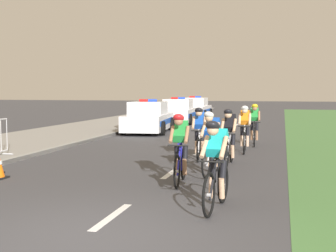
{
  "coord_description": "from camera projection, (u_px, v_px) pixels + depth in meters",
  "views": [
    {
      "loc": [
        2.62,
        -5.7,
        2.01
      ],
      "look_at": [
        -0.23,
        5.66,
        1.1
      ],
      "focal_mm": 49.03,
      "sensor_mm": 36.0,
      "label": 1
    }
  ],
  "objects": [
    {
      "name": "cyclist_fifth",
      "position": [
        199.0,
        133.0,
        13.22
      ],
      "size": [
        0.45,
        1.72,
        1.56
      ],
      "color": "black",
      "rests_on": "ground"
    },
    {
      "name": "police_car_second",
      "position": [
        178.0,
        112.0,
        28.08
      ],
      "size": [
        2.21,
        4.51,
        1.59
      ],
      "color": "white",
      "rests_on": "ground"
    },
    {
      "name": "cyclist_seventh",
      "position": [
        254.0,
        124.0,
        16.66
      ],
      "size": [
        0.43,
        1.72,
        1.56
      ],
      "color": "black",
      "rests_on": "ground"
    },
    {
      "name": "cyclist_sixth",
      "position": [
        245.0,
        128.0,
        14.8
      ],
      "size": [
        0.43,
        1.72,
        1.56
      ],
      "color": "black",
      "rests_on": "ground"
    },
    {
      "name": "police_car_third",
      "position": [
        195.0,
        109.0,
        33.5
      ],
      "size": [
        2.03,
        4.42,
        1.59
      ],
      "color": "white",
      "rests_on": "ground"
    },
    {
      "name": "ground_plane",
      "position": [
        84.0,
        237.0,
        6.3
      ],
      "size": [
        160.0,
        160.0,
        0.0
      ],
      "primitive_type": "plane",
      "color": "#424247"
    },
    {
      "name": "sidewalk_slab",
      "position": [
        72.0,
        132.0,
        21.53
      ],
      "size": [
        4.67,
        60.0,
        0.12
      ],
      "primitive_type": "cube",
      "color": "gray",
      "rests_on": "ground"
    },
    {
      "name": "cyclist_lead",
      "position": [
        216.0,
        164.0,
        7.65
      ],
      "size": [
        0.45,
        1.72,
        1.56
      ],
      "color": "black",
      "rests_on": "ground"
    },
    {
      "name": "police_car_nearest",
      "position": [
        149.0,
        118.0,
        21.85
      ],
      "size": [
        2.29,
        4.54,
        1.59
      ],
      "color": "silver",
      "rests_on": "ground"
    },
    {
      "name": "lane_markings_centre",
      "position": [
        209.0,
        145.0,
        16.99
      ],
      "size": [
        0.14,
        29.6,
        0.01
      ],
      "color": "white",
      "rests_on": "ground"
    },
    {
      "name": "cyclist_fourth",
      "position": [
        229.0,
        136.0,
        12.27
      ],
      "size": [
        0.42,
        1.72,
        1.56
      ],
      "color": "black",
      "rests_on": "ground"
    },
    {
      "name": "kerb_edge",
      "position": [
        117.0,
        133.0,
        20.98
      ],
      "size": [
        0.16,
        60.0,
        0.13
      ],
      "primitive_type": "cube",
      "color": "#9E9E99",
      "rests_on": "ground"
    },
    {
      "name": "cyclist_third",
      "position": [
        212.0,
        142.0,
        10.86
      ],
      "size": [
        0.45,
        1.72,
        1.56
      ],
      "color": "black",
      "rests_on": "ground"
    },
    {
      "name": "cyclist_second",
      "position": [
        180.0,
        148.0,
        9.78
      ],
      "size": [
        0.44,
        1.72,
        1.56
      ],
      "color": "black",
      "rests_on": "ground"
    }
  ]
}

